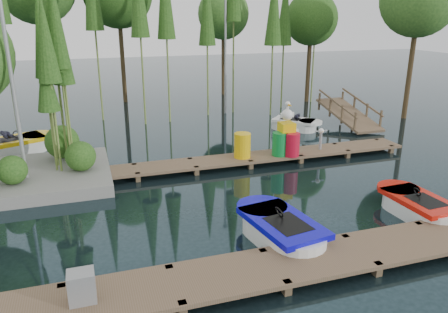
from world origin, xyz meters
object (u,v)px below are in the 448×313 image
object	(u,v)px
boat_blue	(281,231)
yellow_barrel	(242,145)
boat_red	(417,207)
drum_cluster	(287,139)
utility_cabinet	(82,287)
boat_yellow_far	(15,146)

from	to	relation	value
boat_blue	yellow_barrel	size ratio (longest dim) A/B	3.39
boat_red	yellow_barrel	size ratio (longest dim) A/B	2.92
yellow_barrel	drum_cluster	distance (m)	1.75
boat_blue	utility_cabinet	distance (m)	4.88
utility_cabinet	yellow_barrel	bearing A→B (deg)	50.58
utility_cabinet	yellow_barrel	xyz separation A→B (m)	(5.75, 7.00, 0.16)
boat_yellow_far	yellow_barrel	xyz separation A→B (m)	(8.17, -4.15, 0.44)
boat_blue	boat_red	world-z (taller)	boat_blue
boat_blue	drum_cluster	size ratio (longest dim) A/B	1.54
boat_red	boat_yellow_far	world-z (taller)	boat_yellow_far
boat_blue	yellow_barrel	distance (m)	5.77
boat_blue	boat_yellow_far	bearing A→B (deg)	116.97
boat_red	drum_cluster	bearing A→B (deg)	102.48
boat_yellow_far	drum_cluster	size ratio (longest dim) A/B	1.62
boat_blue	boat_yellow_far	xyz separation A→B (m)	(-7.09, 9.80, 0.03)
boat_red	yellow_barrel	distance (m)	6.36
drum_cluster	boat_blue	bearing A→B (deg)	-117.15
boat_blue	drum_cluster	xyz separation A→B (m)	(2.82, 5.50, 0.60)
boat_yellow_far	drum_cluster	xyz separation A→B (m)	(9.91, -4.30, 0.58)
boat_red	utility_cabinet	distance (m)	9.05
yellow_barrel	drum_cluster	xyz separation A→B (m)	(1.74, -0.15, 0.13)
utility_cabinet	drum_cluster	size ratio (longest dim) A/B	0.30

